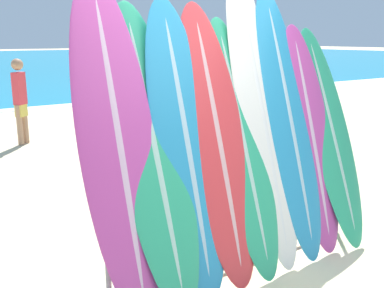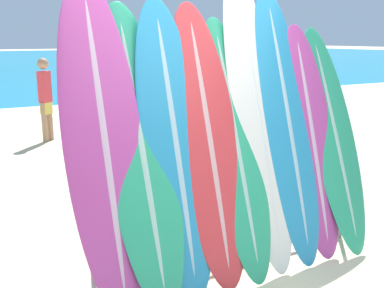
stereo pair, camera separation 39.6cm
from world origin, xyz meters
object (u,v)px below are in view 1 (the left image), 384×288
surfboard_slot_2 (186,147)px  person_near_water (120,82)px  surfboard_slot_5 (262,117)px  surfboard_slot_8 (331,135)px  surfboard_rack (243,212)px  surfboard_slot_3 (217,143)px  surfboard_slot_6 (289,123)px  surfboard_slot_7 (311,138)px  surfboard_slot_1 (154,154)px  surfboard_slot_4 (243,146)px  surfboard_slot_0 (119,147)px  person_mid_beach (20,98)px

surfboard_slot_2 → person_near_water: bearing=68.6°
surfboard_slot_5 → surfboard_slot_8: (0.83, -0.08, -0.25)m
surfboard_rack → person_near_water: bearing=72.2°
surfboard_slot_2 → surfboard_slot_8: size_ratio=1.10×
surfboard_slot_3 → person_near_water: surfboard_slot_3 is taller
surfboard_slot_2 → surfboard_slot_6: surfboard_slot_6 is taller
surfboard_slot_7 → surfboard_slot_8: bearing=0.4°
surfboard_slot_7 → surfboard_rack: bearing=-178.9°
surfboard_slot_2 → surfboard_slot_3: surfboard_slot_2 is taller
surfboard_slot_1 → surfboard_slot_4: (0.84, -0.02, -0.05)m
surfboard_slot_0 → surfboard_slot_1: (0.27, -0.01, -0.09)m
surfboard_slot_8 → person_mid_beach: surfboard_slot_8 is taller
surfboard_slot_4 → surfboard_slot_6: bearing=2.9°
surfboard_slot_1 → surfboard_slot_7: bearing=-1.3°
surfboard_slot_3 → surfboard_slot_6: (0.82, 0.02, 0.08)m
surfboard_slot_0 → surfboard_slot_7: (1.92, -0.05, -0.17)m
surfboard_slot_0 → surfboard_slot_8: (2.21, -0.05, -0.18)m
surfboard_slot_4 → surfboard_slot_7: size_ratio=1.03×
surfboard_slot_2 → surfboard_slot_7: size_ratio=1.09×
surfboard_slot_4 → surfboard_slot_6: 0.57m
surfboard_slot_4 → surfboard_slot_8: 1.10m
surfboard_slot_0 → surfboard_slot_3: 0.85m
surfboard_slot_6 → surfboard_slot_3: bearing=-178.4°
surfboard_slot_7 → person_mid_beach: (-1.26, 5.83, -0.18)m
surfboard_slot_0 → surfboard_slot_8: surfboard_slot_0 is taller
surfboard_slot_7 → person_mid_beach: size_ratio=1.32×
surfboard_slot_4 → person_mid_beach: (-0.45, 5.81, -0.20)m
surfboard_slot_4 → person_near_water: surfboard_slot_4 is taller
surfboard_slot_1 → surfboard_slot_2: size_ratio=0.98×
surfboard_slot_7 → surfboard_slot_3: bearing=178.7°
surfboard_slot_1 → surfboard_rack: bearing=-3.7°
surfboard_slot_5 → surfboard_rack: bearing=-159.0°
surfboard_slot_4 → surfboard_slot_2: bearing=178.9°
surfboard_rack → surfboard_slot_1: bearing=176.3°
surfboard_slot_8 → person_near_water: size_ratio=1.37×
surfboard_slot_5 → surfboard_slot_6: surfboard_slot_5 is taller
surfboard_slot_1 → surfboard_slot_4: bearing=-1.2°
person_near_water → surfboard_slot_1: bearing=-12.9°
surfboard_slot_2 → surfboard_slot_6: bearing=0.9°
surfboard_rack → surfboard_slot_2: 0.85m
surfboard_slot_8 → person_near_water: bearing=79.5°
surfboard_slot_4 → person_near_water: bearing=72.2°
surfboard_rack → surfboard_slot_2: (-0.56, 0.05, 0.64)m
surfboard_rack → surfboard_slot_3: 0.69m
surfboard_rack → surfboard_slot_1: (-0.83, 0.05, 0.63)m
person_near_water → surfboard_slot_7: bearing=-2.2°
surfboard_slot_0 → surfboard_slot_5: (1.38, 0.04, 0.07)m
surfboard_slot_3 → surfboard_slot_5: surfboard_slot_5 is taller
surfboard_slot_0 → surfboard_slot_2: (0.55, -0.02, -0.07)m
surfboard_slot_1 → person_near_water: bearing=66.9°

